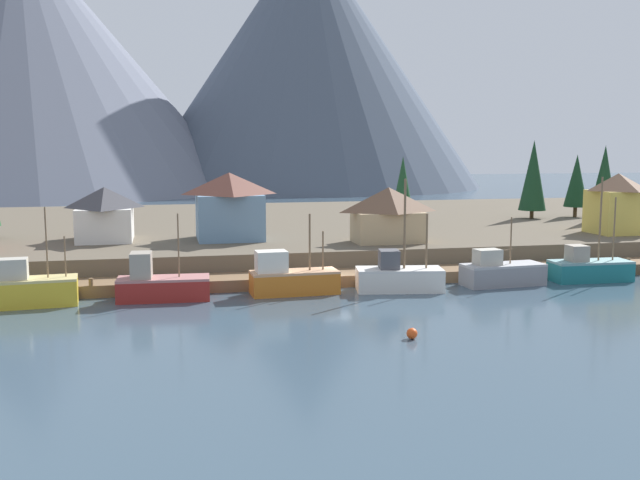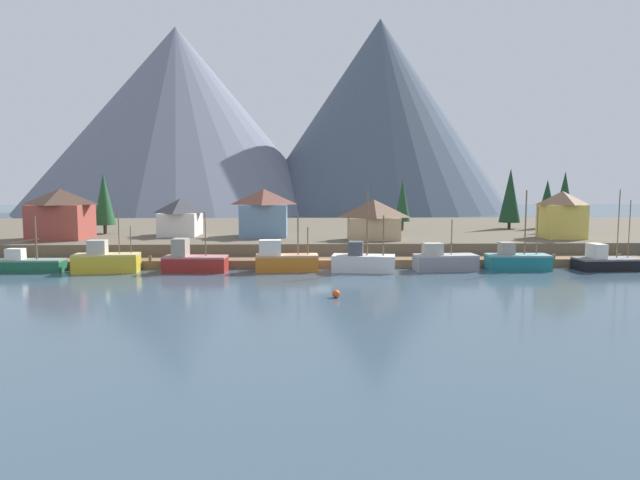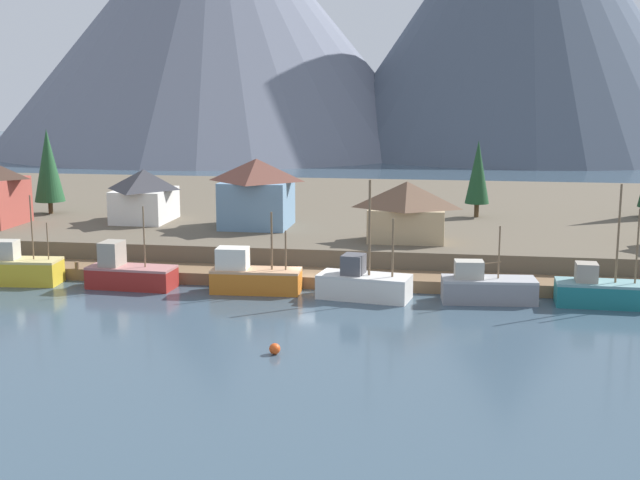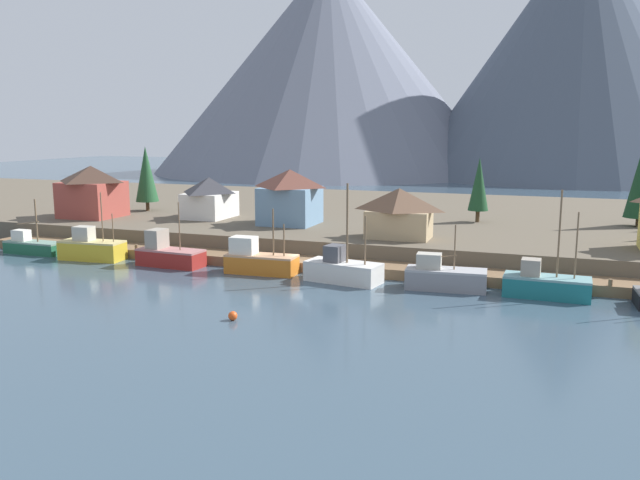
{
  "view_description": "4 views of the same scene",
  "coord_description": "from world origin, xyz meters",
  "px_view_note": "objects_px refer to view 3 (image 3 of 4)",
  "views": [
    {
      "loc": [
        -14.25,
        -58.73,
        12.1
      ],
      "look_at": [
        -0.78,
        3.16,
        3.73
      ],
      "focal_mm": 40.66,
      "sensor_mm": 36.0,
      "label": 1
    },
    {
      "loc": [
        -2.18,
        -64.13,
        9.81
      ],
      "look_at": [
        -0.04,
        1.58,
        3.26
      ],
      "focal_mm": 30.84,
      "sensor_mm": 36.0,
      "label": 2
    },
    {
      "loc": [
        11.14,
        -65.14,
        16.33
      ],
      "look_at": [
        0.57,
        2.68,
        3.62
      ],
      "focal_mm": 46.84,
      "sensor_mm": 36.0,
      "label": 3
    },
    {
      "loc": [
        22.9,
        -58.47,
        14.3
      ],
      "look_at": [
        1.14,
        1.46,
        3.18
      ],
      "focal_mm": 36.11,
      "sensor_mm": 36.0,
      "label": 4
    }
  ],
  "objects_px": {
    "fishing_boat_red": "(129,273)",
    "fishing_boat_orange": "(252,276)",
    "house_blue": "(257,192)",
    "house_tan": "(407,211)",
    "fishing_boat_white": "(363,284)",
    "fishing_boat_teal": "(603,291)",
    "channel_buoy": "(275,349)",
    "conifer_mid_right": "(478,172)",
    "fishing_boat_yellow": "(17,269)",
    "fishing_boat_grey": "(487,288)",
    "conifer_back_left": "(48,165)",
    "house_white": "(144,195)"
  },
  "relations": [
    {
      "from": "fishing_boat_red",
      "to": "fishing_boat_orange",
      "type": "bearing_deg",
      "value": 3.65
    },
    {
      "from": "house_blue",
      "to": "house_tan",
      "type": "xyz_separation_m",
      "value": [
        15.08,
        -5.63,
        -0.69
      ]
    },
    {
      "from": "fishing_boat_white",
      "to": "fishing_boat_teal",
      "type": "height_order",
      "value": "fishing_boat_white"
    },
    {
      "from": "house_blue",
      "to": "channel_buoy",
      "type": "height_order",
      "value": "house_blue"
    },
    {
      "from": "channel_buoy",
      "to": "conifer_mid_right",
      "type": "bearing_deg",
      "value": 72.14
    },
    {
      "from": "conifer_mid_right",
      "to": "fishing_boat_yellow",
      "type": "bearing_deg",
      "value": -145.69
    },
    {
      "from": "fishing_boat_red",
      "to": "fishing_boat_white",
      "type": "bearing_deg",
      "value": 1.63
    },
    {
      "from": "fishing_boat_orange",
      "to": "fishing_boat_white",
      "type": "distance_m",
      "value": 9.03
    },
    {
      "from": "fishing_boat_red",
      "to": "house_tan",
      "type": "bearing_deg",
      "value": 29.34
    },
    {
      "from": "fishing_boat_orange",
      "to": "conifer_mid_right",
      "type": "distance_m",
      "value": 32.51
    },
    {
      "from": "fishing_boat_teal",
      "to": "fishing_boat_yellow",
      "type": "bearing_deg",
      "value": -178.2
    },
    {
      "from": "fishing_boat_yellow",
      "to": "fishing_boat_grey",
      "type": "height_order",
      "value": "fishing_boat_yellow"
    },
    {
      "from": "fishing_boat_white",
      "to": "fishing_boat_orange",
      "type": "bearing_deg",
      "value": -174.28
    },
    {
      "from": "fishing_boat_grey",
      "to": "house_tan",
      "type": "relative_size",
      "value": 1.03
    },
    {
      "from": "fishing_boat_grey",
      "to": "conifer_mid_right",
      "type": "distance_m",
      "value": 27.08
    },
    {
      "from": "fishing_boat_grey",
      "to": "conifer_mid_right",
      "type": "xyz_separation_m",
      "value": [
        -0.09,
        26.36,
        6.2
      ]
    },
    {
      "from": "fishing_boat_yellow",
      "to": "channel_buoy",
      "type": "distance_m",
      "value": 29.38
    },
    {
      "from": "conifer_back_left",
      "to": "house_white",
      "type": "bearing_deg",
      "value": -15.53
    },
    {
      "from": "fishing_boat_red",
      "to": "house_tan",
      "type": "xyz_separation_m",
      "value": [
        22.07,
        10.83,
        4.07
      ]
    },
    {
      "from": "fishing_boat_teal",
      "to": "conifer_back_left",
      "type": "relative_size",
      "value": 1.0
    },
    {
      "from": "fishing_boat_white",
      "to": "fishing_boat_grey",
      "type": "bearing_deg",
      "value": 11.97
    },
    {
      "from": "fishing_boat_teal",
      "to": "house_blue",
      "type": "relative_size",
      "value": 1.35
    },
    {
      "from": "fishing_boat_grey",
      "to": "house_tan",
      "type": "bearing_deg",
      "value": 116.76
    },
    {
      "from": "fishing_boat_teal",
      "to": "house_blue",
      "type": "bearing_deg",
      "value": 153.3
    },
    {
      "from": "conifer_back_left",
      "to": "channel_buoy",
      "type": "distance_m",
      "value": 49.82
    },
    {
      "from": "conifer_back_left",
      "to": "fishing_boat_teal",
      "type": "bearing_deg",
      "value": -21.41
    },
    {
      "from": "fishing_boat_yellow",
      "to": "fishing_boat_grey",
      "type": "relative_size",
      "value": 1.02
    },
    {
      "from": "house_white",
      "to": "conifer_mid_right",
      "type": "height_order",
      "value": "conifer_mid_right"
    },
    {
      "from": "house_white",
      "to": "conifer_mid_right",
      "type": "relative_size",
      "value": 0.87
    },
    {
      "from": "house_tan",
      "to": "fishing_boat_red",
      "type": "bearing_deg",
      "value": -153.85
    },
    {
      "from": "fishing_boat_red",
      "to": "fishing_boat_teal",
      "type": "height_order",
      "value": "fishing_boat_teal"
    },
    {
      "from": "fishing_boat_yellow",
      "to": "house_blue",
      "type": "height_order",
      "value": "house_blue"
    },
    {
      "from": "fishing_boat_white",
      "to": "fishing_boat_grey",
      "type": "xyz_separation_m",
      "value": [
        9.45,
        0.39,
        -0.05
      ]
    },
    {
      "from": "fishing_boat_red",
      "to": "fishing_boat_grey",
      "type": "xyz_separation_m",
      "value": [
        28.83,
        -0.14,
        -0.1
      ]
    },
    {
      "from": "fishing_boat_white",
      "to": "fishing_boat_teal",
      "type": "distance_m",
      "value": 18.05
    },
    {
      "from": "fishing_boat_white",
      "to": "house_white",
      "type": "bearing_deg",
      "value": 152.43
    },
    {
      "from": "house_white",
      "to": "fishing_boat_red",
      "type": "bearing_deg",
      "value": -73.67
    },
    {
      "from": "fishing_boat_grey",
      "to": "conifer_mid_right",
      "type": "height_order",
      "value": "conifer_mid_right"
    },
    {
      "from": "fishing_boat_orange",
      "to": "house_white",
      "type": "distance_m",
      "value": 24.31
    },
    {
      "from": "fishing_boat_yellow",
      "to": "fishing_boat_teal",
      "type": "bearing_deg",
      "value": -4.18
    },
    {
      "from": "fishing_boat_yellow",
      "to": "house_white",
      "type": "distance_m",
      "value": 19.25
    },
    {
      "from": "fishing_boat_orange",
      "to": "fishing_boat_white",
      "type": "xyz_separation_m",
      "value": [
        9.01,
        -0.61,
        -0.12
      ]
    },
    {
      "from": "conifer_mid_right",
      "to": "fishing_boat_red",
      "type": "bearing_deg",
      "value": -137.62
    },
    {
      "from": "house_white",
      "to": "conifer_back_left",
      "type": "relative_size",
      "value": 0.77
    },
    {
      "from": "fishing_boat_yellow",
      "to": "conifer_mid_right",
      "type": "distance_m",
      "value": 47.05
    },
    {
      "from": "fishing_boat_teal",
      "to": "fishing_boat_red",
      "type": "bearing_deg",
      "value": -178.28
    },
    {
      "from": "fishing_boat_grey",
      "to": "fishing_boat_yellow",
      "type": "bearing_deg",
      "value": 175.03
    },
    {
      "from": "fishing_boat_yellow",
      "to": "fishing_boat_orange",
      "type": "distance_m",
      "value": 20.18
    },
    {
      "from": "fishing_boat_yellow",
      "to": "fishing_boat_red",
      "type": "xyz_separation_m",
      "value": [
        9.8,
        0.08,
        -0.04
      ]
    },
    {
      "from": "fishing_boat_white",
      "to": "conifer_back_left",
      "type": "xyz_separation_m",
      "value": [
        -36.82,
        22.1,
        6.64
      ]
    }
  ]
}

